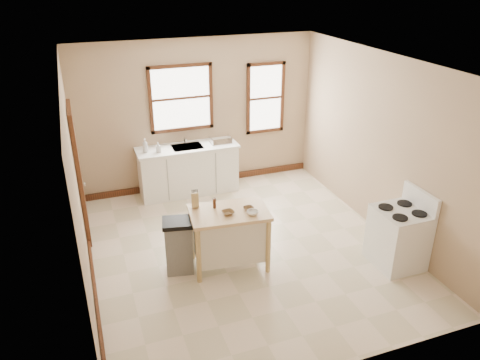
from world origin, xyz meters
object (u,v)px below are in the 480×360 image
(kitchen_island, at_px, (229,238))
(dish_rack, at_px, (221,140))
(pepper_grinder, at_px, (214,203))
(bowl_b, at_px, (249,208))
(soap_bottle_a, at_px, (145,146))
(bowl_c, at_px, (253,213))
(trash_bin, at_px, (179,246))
(gas_stove, at_px, (399,229))
(soap_bottle_b, at_px, (158,147))
(knife_block, at_px, (195,200))
(bowl_a, at_px, (228,213))

(kitchen_island, bearing_deg, dish_rack, 80.78)
(pepper_grinder, xyz_separation_m, bowl_b, (0.43, -0.21, -0.06))
(soap_bottle_a, distance_m, pepper_grinder, 2.39)
(bowl_c, distance_m, trash_bin, 1.14)
(bowl_b, relative_size, gas_stove, 0.13)
(soap_bottle_b, bearing_deg, kitchen_island, -71.42)
(gas_stove, bearing_deg, pepper_grinder, 159.01)
(pepper_grinder, height_order, bowl_b, pepper_grinder)
(gas_stove, bearing_deg, soap_bottle_a, 132.48)
(dish_rack, distance_m, bowl_c, 2.71)
(pepper_grinder, height_order, gas_stove, gas_stove)
(bowl_c, height_order, gas_stove, gas_stove)
(bowl_c, bearing_deg, bowl_b, 91.68)
(bowl_c, xyz_separation_m, trash_bin, (-0.97, 0.31, -0.50))
(gas_stove, bearing_deg, dish_rack, 115.95)
(soap_bottle_a, bearing_deg, dish_rack, 17.01)
(knife_block, distance_m, bowl_c, 0.83)
(soap_bottle_a, height_order, gas_stove, soap_bottle_a)
(pepper_grinder, relative_size, bowl_c, 0.93)
(kitchen_island, height_order, gas_stove, gas_stove)
(soap_bottle_b, height_order, bowl_b, soap_bottle_b)
(trash_bin, bearing_deg, soap_bottle_a, 101.70)
(bowl_b, xyz_separation_m, gas_stove, (2.00, -0.72, -0.33))
(pepper_grinder, bearing_deg, soap_bottle_a, 103.46)
(bowl_c, bearing_deg, pepper_grinder, 141.14)
(soap_bottle_b, distance_m, gas_stove, 4.24)
(soap_bottle_b, height_order, dish_rack, soap_bottle_b)
(soap_bottle_b, height_order, bowl_c, soap_bottle_b)
(bowl_a, xyz_separation_m, bowl_b, (0.31, 0.02, -0.00))
(soap_bottle_a, bearing_deg, gas_stove, -30.68)
(dish_rack, bearing_deg, bowl_c, -114.01)
(pepper_grinder, height_order, bowl_c, pepper_grinder)
(soap_bottle_a, height_order, kitchen_island, soap_bottle_a)
(bowl_a, bearing_deg, knife_block, 136.04)
(knife_block, bearing_deg, trash_bin, -139.70)
(kitchen_island, distance_m, bowl_a, 0.47)
(bowl_c, bearing_deg, soap_bottle_b, 106.56)
(dish_rack, bearing_deg, bowl_b, -114.57)
(soap_bottle_b, xyz_separation_m, pepper_grinder, (0.34, -2.25, -0.06))
(bowl_b, distance_m, trash_bin, 1.10)
(gas_stove, bearing_deg, trash_bin, 163.27)
(bowl_b, bearing_deg, bowl_c, -88.32)
(knife_block, distance_m, bowl_a, 0.51)
(bowl_c, bearing_deg, kitchen_island, 144.83)
(bowl_a, bearing_deg, gas_stove, -16.99)
(bowl_a, height_order, trash_bin, bowl_a)
(bowl_b, bearing_deg, pepper_grinder, 154.26)
(soap_bottle_a, distance_m, knife_block, 2.23)
(trash_bin, bearing_deg, kitchen_island, 1.83)
(kitchen_island, bearing_deg, gas_stove, -12.82)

